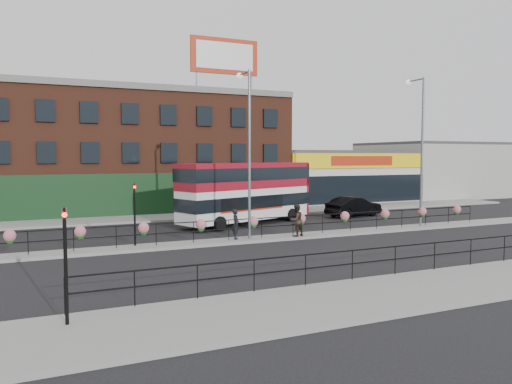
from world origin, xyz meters
name	(u,v)px	position (x,y,z in m)	size (l,w,h in m)	color
ground	(278,239)	(0.00, 0.00, 0.00)	(120.00, 120.00, 0.00)	black
south_pavement	(431,288)	(0.00, -12.00, 0.07)	(60.00, 4.00, 0.15)	gray
north_pavement	(209,215)	(0.00, 12.00, 0.07)	(60.00, 4.00, 0.15)	gray
median	(278,238)	(0.00, 0.00, 0.07)	(60.00, 1.60, 0.15)	gray
yellow_line_inner	(388,276)	(0.00, -9.70, 0.01)	(60.00, 0.10, 0.01)	gold
yellow_line_outer	(391,277)	(0.00, -9.88, 0.01)	(60.00, 0.10, 0.01)	gold
brick_building	(137,152)	(-4.00, 19.96, 5.13)	(25.00, 12.21, 10.30)	brown
supermarket	(327,176)	(16.00, 19.90, 2.65)	(15.00, 12.25, 5.30)	silver
warehouse_east	(433,169)	(30.75, 20.00, 3.15)	(14.50, 12.00, 6.30)	#9E9E99
billboard	(225,56)	(2.50, 14.99, 13.18)	(6.00, 0.29, 4.40)	#A5260E
median_railing	(278,221)	(0.00, 0.00, 1.05)	(30.04, 0.56, 1.23)	black
south_railing	(352,258)	(-2.00, -10.10, 0.96)	(20.04, 0.05, 1.12)	black
double_decker_bus	(247,187)	(0.88, 6.48, 2.62)	(10.78, 5.89, 4.27)	silver
car	(354,207)	(10.19, 6.94, 0.79)	(5.02, 2.59, 1.58)	black
pedestrian_a	(236,224)	(-2.54, 0.09, 0.99)	(0.59, 0.71, 1.67)	black
pedestrian_b	(296,220)	(0.99, -0.40, 1.07)	(1.05, 0.92, 1.85)	#2C221A
lamp_column_west	(248,139)	(-1.80, 0.13, 5.67)	(0.33, 1.63, 9.31)	slate
lamp_column_east	(420,138)	(10.59, 0.30, 5.91)	(0.35, 1.71, 9.73)	slate
traffic_light_south	(65,240)	(-12.00, -11.01, 2.47)	(0.15, 0.28, 3.65)	black
traffic_light_median	(134,201)	(-8.00, 0.39, 2.47)	(0.15, 0.28, 3.65)	black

